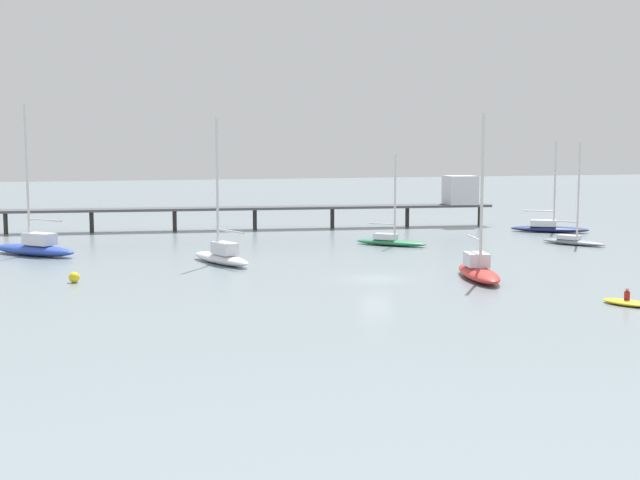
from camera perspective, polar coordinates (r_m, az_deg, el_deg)
ground_plane at (r=63.25m, az=3.92°, el=-2.71°), size 400.00×400.00×0.00m
pier at (r=102.92m, az=1.89°, el=2.76°), size 60.22×11.23×6.45m
sailboat_green at (r=84.79m, az=4.90°, el=0.01°), size 6.68×6.88×9.36m
sailboat_blue at (r=81.14m, az=-19.18°, el=-0.40°), size 8.60×8.81×14.00m
sailboat_gray at (r=89.08m, az=17.15°, el=0.09°), size 4.79×6.87×10.62m
sailboat_white at (r=71.65m, az=-6.85°, el=-0.99°), size 4.58×8.83×12.50m
sailboat_navy at (r=101.71m, az=15.57°, el=0.89°), size 8.91×7.41×10.75m
sailboat_red at (r=64.02m, az=10.93°, el=-1.98°), size 4.31×8.99×12.60m
dinghy_yellow at (r=56.17m, az=20.50°, el=-4.06°), size 2.61×3.49×1.14m
mooring_buoy_outer at (r=63.95m, az=-16.69°, el=-2.50°), size 0.81×0.81×0.81m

